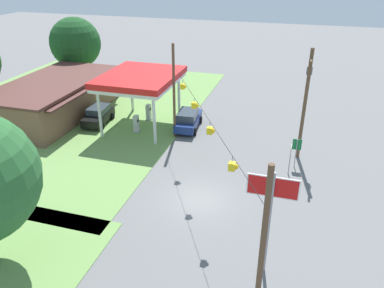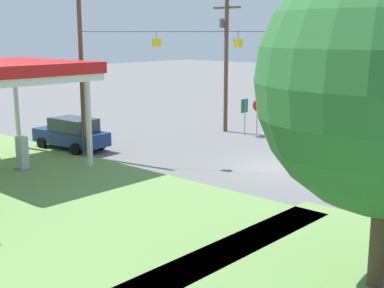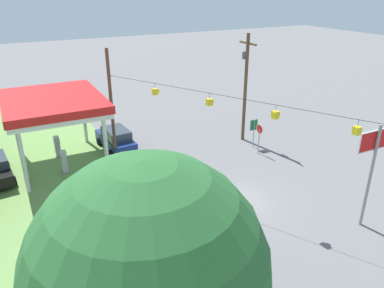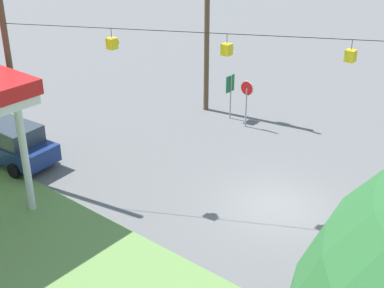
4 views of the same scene
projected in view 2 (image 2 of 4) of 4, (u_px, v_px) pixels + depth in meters
The scene contains 8 objects.
ground_plane at pixel (277, 168), 26.87m from camera, with size 160.00×160.00×0.00m, color slate.
gas_station_canopy at pixel (1, 72), 26.44m from camera, with size 8.25×6.73×5.27m.
fuel_pump_near at pixel (22, 154), 26.24m from camera, with size 0.71×0.56×1.67m.
car_at_pumps_front at pixel (72, 133), 30.93m from camera, with size 4.92×2.42×1.85m.
stop_sign_roadside at pixel (257, 110), 34.03m from camera, with size 0.80×0.08×2.50m.
route_sign at pixel (245, 109), 35.18m from camera, with size 0.10×0.70×2.40m.
utility_pole_main at pixel (226, 57), 35.81m from camera, with size 2.20×0.44×9.08m.
signal_span_gantry at pixel (280, 74), 25.93m from camera, with size 18.57×10.24×8.60m.
Camera 2 is at (-14.33, 22.20, 6.62)m, focal length 50.00 mm.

